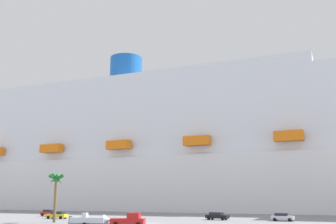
{
  "coord_description": "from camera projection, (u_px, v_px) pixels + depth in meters",
  "views": [
    {
      "loc": [
        29.39,
        -72.86,
        4.94
      ],
      "look_at": [
        -7.35,
        31.39,
        27.69
      ],
      "focal_mm": 43.67,
      "sensor_mm": 36.0,
      "label": 1
    }
  ],
  "objects": [
    {
      "name": "ground_plane",
      "position": [
        193.0,
        216.0,
        103.6
      ],
      "size": [
        600.0,
        600.0,
        0.0
      ],
      "primitive_type": "plane",
      "color": "gray"
    },
    {
      "name": "small_boat_on_trailer",
      "position": [
        92.0,
        220.0,
        68.14
      ],
      "size": [
        8.13,
        3.15,
        2.15
      ],
      "color": "#595960",
      "rests_on": "ground_plane"
    },
    {
      "name": "palm_tree",
      "position": [
        56.0,
        183.0,
        78.62
      ],
      "size": [
        3.18,
        3.22,
        9.38
      ],
      "color": "brown",
      "rests_on": "ground_plane"
    },
    {
      "name": "parked_car_yellow_taxi",
      "position": [
        57.0,
        215.0,
        89.65
      ],
      "size": [
        4.72,
        2.34,
        1.58
      ],
      "color": "yellow",
      "rests_on": "ground_plane"
    },
    {
      "name": "parked_car_black_coupe",
      "position": [
        217.0,
        216.0,
        85.58
      ],
      "size": [
        5.01,
        2.79,
        1.58
      ],
      "color": "black",
      "rests_on": "ground_plane"
    },
    {
      "name": "parked_car_red_hatchback",
      "position": [
        50.0,
        213.0,
        101.4
      ],
      "size": [
        4.89,
        2.46,
        1.58
      ],
      "color": "red",
      "rests_on": "ground_plane"
    },
    {
      "name": "parked_car_silver_sedan",
      "position": [
        282.0,
        217.0,
        81.42
      ],
      "size": [
        4.53,
        2.39,
        1.58
      ],
      "color": "silver",
      "rests_on": "ground_plane"
    },
    {
      "name": "pickup_truck",
      "position": [
        129.0,
        220.0,
        67.24
      ],
      "size": [
        5.88,
        3.11,
        2.2
      ],
      "color": "red",
      "rests_on": "ground_plane"
    },
    {
      "name": "cruise_ship",
      "position": [
        207.0,
        154.0,
        139.86
      ],
      "size": [
        273.76,
        48.03,
        64.7
      ],
      "color": "white",
      "rests_on": "ground_plane"
    }
  ]
}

